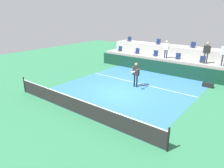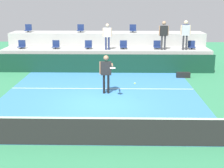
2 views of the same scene
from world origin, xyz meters
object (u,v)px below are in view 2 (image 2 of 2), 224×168
tennis_player (106,70)px  spectator_leaning_on_rail (185,32)px  stadium_chair_upper_far_right (186,29)px  spectator_in_grey (164,33)px  stadium_chair_lower_left (56,45)px  stadium_chair_lower_far_right (192,46)px  stadium_chair_lower_mid_right (123,45)px  stadium_chair_upper_left (81,29)px  stadium_chair_lower_right (157,46)px  spectator_in_white (107,34)px  stadium_chair_upper_right (133,29)px  stadium_chair_lower_mid_left (88,45)px  tennis_ball (135,83)px  equipment_bag (183,75)px  stadium_chair_lower_far_left (22,45)px  stadium_chair_upper_far_left (28,29)px

tennis_player → spectator_leaning_on_rail: 7.12m
stadium_chair_upper_far_right → spectator_in_grey: bearing=-129.2°
stadium_chair_lower_left → stadium_chair_lower_far_right: 8.52m
stadium_chair_lower_mid_right → spectator_leaning_on_rail: 3.87m
stadium_chair_lower_mid_right → stadium_chair_upper_left: stadium_chair_upper_left is taller
stadium_chair_lower_far_right → stadium_chair_upper_far_right: stadium_chair_upper_far_right is taller
stadium_chair_lower_right → stadium_chair_upper_far_right: 2.90m
stadium_chair_lower_mid_right → spectator_in_white: size_ratio=0.33×
spectator_in_white → spectator_in_grey: (3.43, -0.00, 0.11)m
stadium_chair_upper_right → spectator_leaning_on_rail: (3.10, -2.18, 0.03)m
stadium_chair_lower_mid_left → stadium_chair_lower_mid_right: size_ratio=1.00×
stadium_chair_lower_mid_left → stadium_chair_upper_far_right: (6.42, 1.80, 0.85)m
stadium_chair_lower_right → spectator_leaning_on_rail: spectator_leaning_on_rail is taller
stadium_chair_lower_far_right → stadium_chair_upper_left: bearing=165.9°
stadium_chair_lower_right → stadium_chair_lower_far_right: same height
stadium_chair_upper_far_right → tennis_player: 9.11m
tennis_ball → equipment_bag: (2.93, 4.34, -0.64)m
stadium_chair_lower_far_left → stadium_chair_upper_far_left: 1.99m
spectator_in_white → stadium_chair_lower_right: bearing=7.0°
stadium_chair_upper_left → tennis_ball: stadium_chair_upper_left is taller
stadium_chair_lower_mid_left → stadium_chair_lower_right: (4.31, 0.00, 0.00)m
stadium_chair_lower_mid_right → stadium_chair_upper_far_left: 6.74m
stadium_chair_lower_far_right → stadium_chair_upper_right: bearing=153.5°
spectator_in_white → tennis_ball: 6.67m
spectator_leaning_on_rail → tennis_ball: (-3.33, -6.36, -1.56)m
stadium_chair_lower_far_right → stadium_chair_upper_left: stadium_chair_upper_left is taller
stadium_chair_lower_left → stadium_chair_lower_mid_right: same height
stadium_chair_upper_left → equipment_bag: size_ratio=0.68×
stadium_chair_upper_right → spectator_in_white: size_ratio=0.33×
stadium_chair_lower_right → stadium_chair_upper_right: stadium_chair_upper_right is taller
stadium_chair_lower_far_left → stadium_chair_upper_right: stadium_chair_upper_right is taller
stadium_chair_lower_mid_right → stadium_chair_lower_mid_left: bearing=180.0°
stadium_chair_upper_right → equipment_bag: 5.44m
stadium_chair_lower_far_left → stadium_chair_upper_far_right: stadium_chair_upper_far_right is taller
stadium_chair_upper_far_right → equipment_bag: (-0.87, -4.20, -2.16)m
spectator_in_white → tennis_ball: (1.41, -6.36, -1.41)m
spectator_in_grey → spectator_leaning_on_rail: spectator_leaning_on_rail is taller
stadium_chair_lower_left → stadium_chair_lower_right: (6.37, 0.00, 0.00)m
stadium_chair_upper_left → spectator_in_white: (1.89, -2.18, -0.12)m
stadium_chair_upper_right → spectator_in_grey: bearing=-50.8°
stadium_chair_lower_far_right → stadium_chair_upper_far_left: stadium_chair_upper_far_left is taller
equipment_bag → stadium_chair_upper_left: bearing=146.0°
stadium_chair_lower_right → stadium_chair_upper_left: size_ratio=1.00×
stadium_chair_lower_mid_left → stadium_chair_lower_mid_right: 2.20m
stadium_chair_lower_far_right → stadium_chair_upper_far_left: size_ratio=1.00×
stadium_chair_lower_left → stadium_chair_upper_right: bearing=20.1°
equipment_bag → stadium_chair_lower_left: bearing=162.5°
stadium_chair_upper_left → stadium_chair_lower_far_right: bearing=-14.1°
stadium_chair_lower_mid_right → stadium_chair_upper_left: bearing=148.0°
stadium_chair_lower_far_right → spectator_in_white: (-5.25, -0.38, 0.73)m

